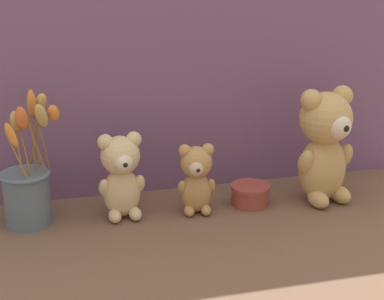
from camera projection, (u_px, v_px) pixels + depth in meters
name	position (u px, v px, depth m)	size (l,w,h in m)	color
ground_plane	(194.00, 213.00, 1.37)	(4.00, 4.00, 0.00)	brown
backdrop_wall	(177.00, 45.00, 1.41)	(1.24, 0.02, 0.73)	#704C70
teddy_bear_large	(325.00, 143.00, 1.40)	(0.16, 0.14, 0.28)	tan
teddy_bear_medium	(121.00, 174.00, 1.32)	(0.11, 0.10, 0.20)	#DBBC84
teddy_bear_small	(196.00, 177.00, 1.35)	(0.09, 0.08, 0.17)	tan
flower_vase	(28.00, 186.00, 1.29)	(0.14, 0.14, 0.31)	slate
decorative_tin_tall	(250.00, 195.00, 1.41)	(0.09, 0.09, 0.05)	#993D33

